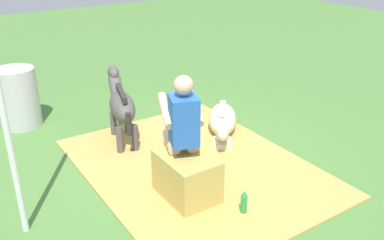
% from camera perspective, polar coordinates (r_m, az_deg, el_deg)
% --- Properties ---
extents(ground_plane, '(24.00, 24.00, 0.00)m').
position_cam_1_polar(ground_plane, '(5.45, -2.62, -5.47)').
color(ground_plane, '#4C7A38').
extents(hay_patch, '(3.24, 2.47, 0.02)m').
position_cam_1_polar(hay_patch, '(5.30, 0.43, -6.26)').
color(hay_patch, tan).
rests_on(hay_patch, ground).
extents(hay_bale, '(0.68, 0.49, 0.51)m').
position_cam_1_polar(hay_bale, '(4.63, -0.70, -7.63)').
color(hay_bale, tan).
rests_on(hay_bale, ground).
extents(person_seated, '(0.72, 0.56, 1.39)m').
position_cam_1_polar(person_seated, '(4.52, -1.39, -0.98)').
color(person_seated, '#D8AD8C').
rests_on(person_seated, ground).
extents(pony_standing, '(1.32, 0.57, 0.91)m').
position_cam_1_polar(pony_standing, '(5.81, -9.47, 2.12)').
color(pony_standing, '#4C4747').
rests_on(pony_standing, ground).
extents(pony_lying, '(1.23, 1.03, 0.42)m').
position_cam_1_polar(pony_lying, '(6.09, 4.10, -0.18)').
color(pony_lying, beige).
rests_on(pony_lying, ground).
extents(soda_bottle, '(0.07, 0.07, 0.28)m').
position_cam_1_polar(soda_bottle, '(4.47, 6.96, -10.95)').
color(soda_bottle, '#268C3F').
rests_on(soda_bottle, ground).
extents(water_barrel, '(0.60, 0.60, 0.88)m').
position_cam_1_polar(water_barrel, '(6.77, -22.33, 2.80)').
color(water_barrel, '#B2B2B7').
rests_on(water_barrel, ground).
extents(tent_pole_left, '(0.06, 0.06, 2.56)m').
position_cam_1_polar(tent_pole_left, '(4.00, -24.04, 1.27)').
color(tent_pole_left, silver).
rests_on(tent_pole_left, ground).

